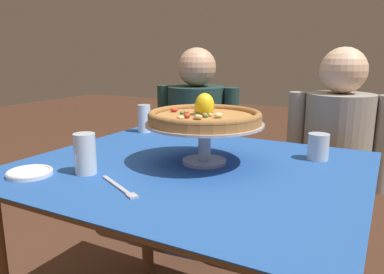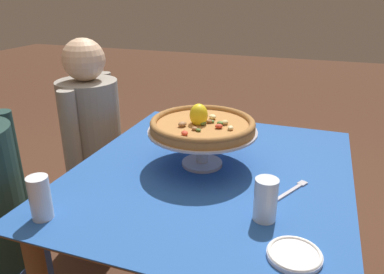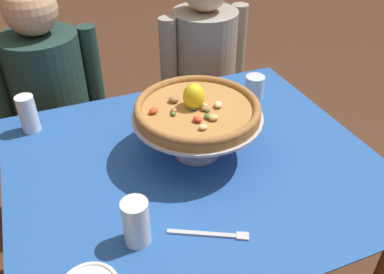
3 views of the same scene
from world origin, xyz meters
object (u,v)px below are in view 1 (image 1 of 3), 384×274
pizza_stand (205,132)px  water_glass_front_left (85,156)px  water_glass_back_left (144,120)px  pizza (205,116)px  dinner_fork (119,187)px  side_plate (30,173)px  diner_right (334,177)px  diner_left (197,157)px  water_glass_back_right (318,148)px

pizza_stand → water_glass_front_left: 0.40m
pizza_stand → water_glass_back_left: size_ratio=3.04×
pizza → dinner_fork: bearing=-106.3°
water_glass_front_left → side_plate: size_ratio=0.94×
diner_right → dinner_fork: bearing=-112.5°
diner_left → water_glass_back_right: bearing=-33.0°
side_plate → dinner_fork: 0.32m
pizza_stand → water_glass_back_left: (-0.49, 0.33, -0.05)m
pizza_stand → pizza: pizza is taller
water_glass_back_left → diner_right: diner_right is taller
water_glass_back_left → water_glass_back_right: bearing=-6.7°
dinner_fork → diner_left: (-0.30, 1.05, -0.21)m
water_glass_back_left → side_plate: bearing=-84.5°
water_glass_back_left → diner_right: bearing=25.7°
water_glass_back_right → side_plate: size_ratio=0.68×
pizza → water_glass_back_right: bearing=34.5°
pizza → water_glass_back_left: size_ratio=2.89×
pizza_stand → dinner_fork: (-0.10, -0.34, -0.11)m
pizza → diner_left: diner_left is taller
water_glass_back_right → diner_left: 0.91m
pizza_stand → diner_left: size_ratio=0.34×
pizza_stand → side_plate: 0.57m
pizza → side_plate: bearing=-137.9°
water_glass_front_left → water_glass_back_left: (-0.21, 0.61, 0.00)m
water_glass_front_left → water_glass_back_right: 0.80m
water_glass_back_left → side_plate: water_glass_back_left is taller
diner_left → side_plate: bearing=-90.9°
water_glass_back_right → diner_right: 0.56m
water_glass_back_right → side_plate: (-0.76, -0.61, -0.03)m
water_glass_back_right → diner_left: bearing=147.0°
water_glass_front_left → side_plate: (-0.14, -0.10, -0.05)m
water_glass_back_right → diner_right: (0.01, 0.50, -0.26)m
side_plate → water_glass_back_left: bearing=95.5°
pizza_stand → diner_right: size_ratio=0.34×
water_glass_front_left → diner_left: diner_left is taller
pizza_stand → water_glass_back_right: pizza_stand is taller
pizza → water_glass_front_left: size_ratio=2.97×
side_plate → water_glass_back_right: bearing=38.9°
pizza → diner_left: size_ratio=0.33×
pizza → diner_right: size_ratio=0.33×
dinner_fork → diner_left: bearing=106.1°
side_plate → diner_left: bearing=89.1°
diner_right → water_glass_back_left: bearing=-154.3°
pizza → water_glass_back_right: (0.34, 0.23, -0.12)m
diner_right → pizza_stand: bearing=-115.2°
diner_left → pizza: bearing=-60.6°
pizza_stand → water_glass_back_right: (0.34, 0.23, -0.07)m
pizza_stand → pizza: bearing=153.5°
pizza_stand → side_plate: (-0.42, -0.38, -0.10)m
water_glass_front_left → water_glass_back_left: 0.64m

